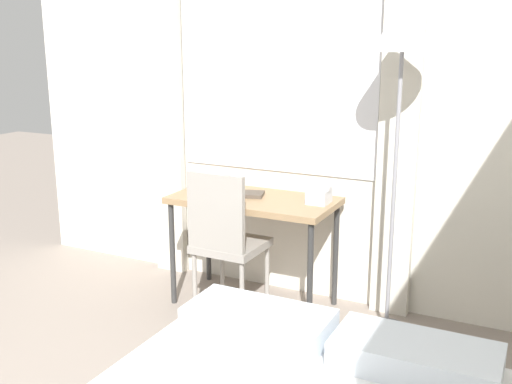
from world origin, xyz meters
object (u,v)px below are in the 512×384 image
(desk, at_px, (254,208))
(standing_lamp, at_px, (402,50))
(desk_chair, at_px, (225,236))
(telephone, at_px, (319,195))
(mug, at_px, (201,183))
(book, at_px, (241,194))

(desk, xyz_separation_m, standing_lamp, (0.90, -0.00, 1.00))
(desk_chair, relative_size, telephone, 6.51)
(desk, height_order, desk_chair, desk_chair)
(telephone, xyz_separation_m, mug, (-0.83, -0.04, -0.00))
(desk_chair, bearing_deg, book, 95.64)
(telephone, bearing_deg, mug, -177.57)
(standing_lamp, distance_m, mug, 1.57)
(desk, relative_size, mug, 10.82)
(mug, bearing_deg, book, -2.19)
(desk, xyz_separation_m, book, (-0.09, 0.01, 0.08))
(book, bearing_deg, standing_lamp, -0.41)
(desk, relative_size, book, 3.32)
(telephone, relative_size, book, 0.46)
(book, bearing_deg, desk, -3.28)
(desk_chair, xyz_separation_m, telephone, (0.50, 0.30, 0.25))
(desk, height_order, standing_lamp, standing_lamp)
(desk_chair, relative_size, standing_lamp, 0.49)
(desk, height_order, mug, mug)
(desk, relative_size, standing_lamp, 0.55)
(desk_chair, xyz_separation_m, mug, (-0.33, 0.27, 0.25))
(standing_lamp, height_order, book, standing_lamp)
(desk, height_order, book, book)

